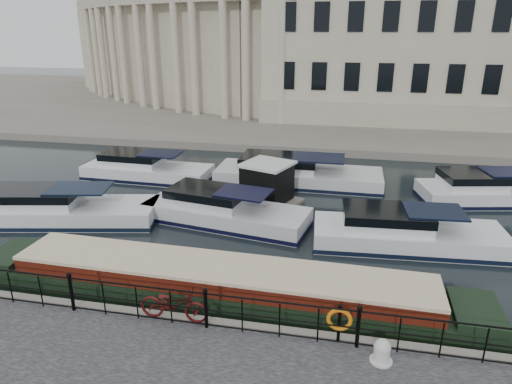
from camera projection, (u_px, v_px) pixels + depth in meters
ground_plane at (228, 299)px, 14.68m from camera, size 160.00×160.00×0.00m
far_bank at (319, 104)px, 50.52m from camera, size 120.00×42.00×0.55m
railing at (206, 307)px, 12.20m from camera, size 24.14×0.14×1.22m
civic_building at (308, 41)px, 44.46m from camera, size 53.55×31.84×16.85m
bicycle at (174, 304)px, 12.56m from camera, size 1.96×0.69×1.03m
mooring_bollard at (382, 351)px, 11.04m from camera, size 0.55×0.55×0.62m
life_ring_post at (339, 320)px, 11.60m from camera, size 0.66×0.18×1.08m
narrowboat at (219, 289)px, 14.59m from camera, size 16.82×2.64×1.61m
harbour_hut at (267, 186)px, 22.32m from camera, size 3.65×3.35×2.18m
cabin_cruisers at (258, 197)px, 22.44m from camera, size 27.37×11.16×1.99m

